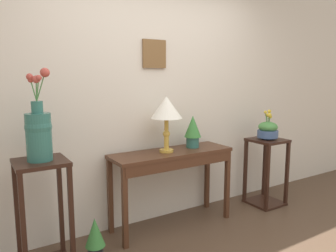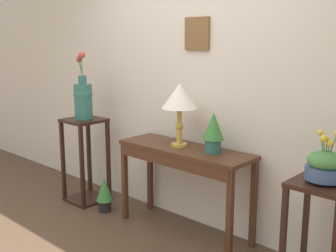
{
  "view_description": "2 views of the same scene",
  "coord_description": "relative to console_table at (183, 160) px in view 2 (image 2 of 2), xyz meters",
  "views": [
    {
      "loc": [
        -1.61,
        -1.38,
        1.52
      ],
      "look_at": [
        0.11,
        1.38,
        1.03
      ],
      "focal_mm": 34.32,
      "sensor_mm": 36.0,
      "label": 1
    },
    {
      "loc": [
        2.34,
        -1.4,
        1.69
      ],
      "look_at": [
        -0.1,
        1.26,
        0.95
      ],
      "focal_mm": 44.42,
      "sensor_mm": 36.0,
      "label": 2
    }
  ],
  "objects": [
    {
      "name": "table_lamp",
      "position": [
        -0.06,
        0.02,
        0.53
      ],
      "size": [
        0.31,
        0.31,
        0.55
      ],
      "color": "gold",
      "rests_on": "console_table"
    },
    {
      "name": "console_table",
      "position": [
        0.0,
        0.0,
        0.0
      ],
      "size": [
        1.26,
        0.41,
        0.79
      ],
      "color": "#472819",
      "rests_on": "ground"
    },
    {
      "name": "pedestal_stand_right",
      "position": [
        1.27,
        -0.09,
        -0.27
      ],
      "size": [
        0.38,
        0.38,
        0.8
      ],
      "color": "black",
      "rests_on": "ground"
    },
    {
      "name": "potted_plant_floor",
      "position": [
        -0.88,
        -0.17,
        -0.47
      ],
      "size": [
        0.17,
        0.17,
        0.36
      ],
      "color": "black",
      "rests_on": "ground"
    },
    {
      "name": "potted_plant_on_console",
      "position": [
        0.28,
        0.05,
        0.3
      ],
      "size": [
        0.18,
        0.18,
        0.34
      ],
      "color": "#2D665B",
      "rests_on": "console_table"
    },
    {
      "name": "back_wall_with_art",
      "position": [
        -0.09,
        0.32,
        0.73
      ],
      "size": [
        9.0,
        0.13,
        2.8
      ],
      "color": "beige",
      "rests_on": "ground"
    },
    {
      "name": "planter_bowl_wide_right",
      "position": [
        1.27,
        -0.09,
        0.24
      ],
      "size": [
        0.24,
        0.24,
        0.34
      ],
      "color": "#3D5684",
      "rests_on": "pedestal_stand_right"
    },
    {
      "name": "flower_vase_tall_left",
      "position": [
        -1.27,
        -0.11,
        0.45
      ],
      "size": [
        0.2,
        0.2,
        0.69
      ],
      "color": "#2D665B",
      "rests_on": "pedestal_stand_left"
    },
    {
      "name": "pedestal_stand_left",
      "position": [
        -1.27,
        -0.11,
        -0.23
      ],
      "size": [
        0.38,
        0.38,
        0.9
      ],
      "color": "black",
      "rests_on": "ground"
    }
  ]
}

